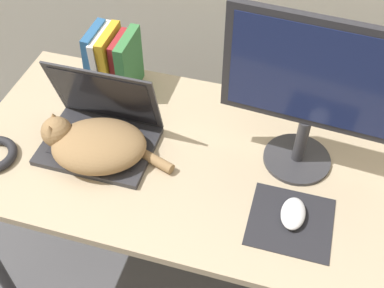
% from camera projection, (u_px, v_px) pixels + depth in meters
% --- Properties ---
extents(desk, '(1.35, 0.73, 0.74)m').
position_uv_depth(desk, '(182.00, 170.00, 1.56)').
color(desk, tan).
rests_on(desk, ground_plane).
extents(laptop, '(0.35, 0.26, 0.26)m').
position_uv_depth(laptop, '(101.00, 131.00, 1.51)').
color(laptop, '#2D2D33').
rests_on(laptop, desk).
extents(cat, '(0.42, 0.29, 0.13)m').
position_uv_depth(cat, '(95.00, 144.00, 1.46)').
color(cat, '#99754C').
rests_on(cat, desk).
extents(external_monitor, '(0.50, 0.21, 0.51)m').
position_uv_depth(external_monitor, '(314.00, 89.00, 1.28)').
color(external_monitor, '#333338').
rests_on(external_monitor, desk).
extents(mousepad, '(0.23, 0.22, 0.00)m').
position_uv_depth(mousepad, '(291.00, 221.00, 1.34)').
color(mousepad, '#232328').
rests_on(mousepad, desk).
extents(computer_mouse, '(0.07, 0.11, 0.03)m').
position_uv_depth(computer_mouse, '(293.00, 213.00, 1.33)').
color(computer_mouse, silver).
rests_on(computer_mouse, mousepad).
extents(book_row, '(0.16, 0.17, 0.23)m').
position_uv_depth(book_row, '(113.00, 61.00, 1.65)').
color(book_row, '#285B93').
rests_on(book_row, desk).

